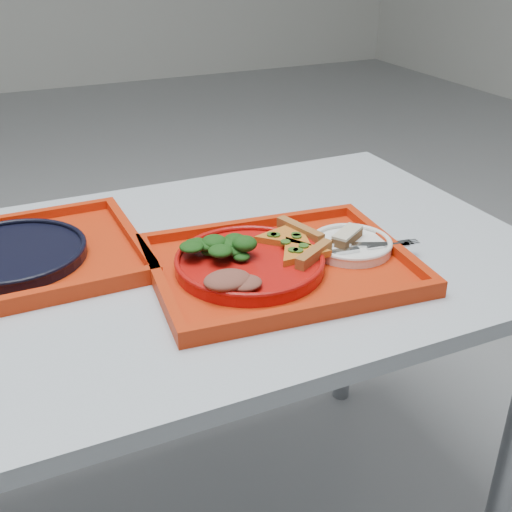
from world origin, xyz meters
The scene contains 13 objects.
table centered at (0.00, 0.00, 0.68)m, with size 1.60×0.80×0.75m.
tray_main centered at (0.28, -0.11, 0.76)m, with size 0.45×0.35×0.01m, color #B92709.
tray_far centered at (-0.14, 0.11, 0.76)m, with size 0.45×0.35×0.01m, color #B92709.
dinner_plate centered at (0.23, -0.10, 0.77)m, with size 0.26×0.26×0.02m, color #AA0E0B.
side_plate centered at (0.43, -0.11, 0.77)m, with size 0.15×0.15×0.01m, color white.
navy_plate centered at (-0.14, 0.11, 0.77)m, with size 0.26×0.26×0.02m, color black.
pizza_slice_a centered at (0.32, -0.12, 0.79)m, with size 0.11×0.10×0.02m, color orange, non-canonical shape.
pizza_slice_b centered at (0.32, -0.05, 0.79)m, with size 0.13×0.11×0.02m, color orange, non-canonical shape.
salad_heap centered at (0.18, -0.06, 0.80)m, with size 0.10×0.09×0.05m, color black.
meat_portion centered at (0.16, -0.17, 0.79)m, with size 0.08×0.06×0.02m, color brown.
dessert_bar centered at (0.43, -0.10, 0.79)m, with size 0.08×0.06×0.02m.
knife centered at (0.44, -0.12, 0.78)m, with size 0.18×0.02×0.01m, color silver.
fork centered at (0.44, -0.14, 0.78)m, with size 0.18×0.02×0.01m, color silver.
Camera 1 is at (-0.17, -1.00, 1.30)m, focal length 45.00 mm.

